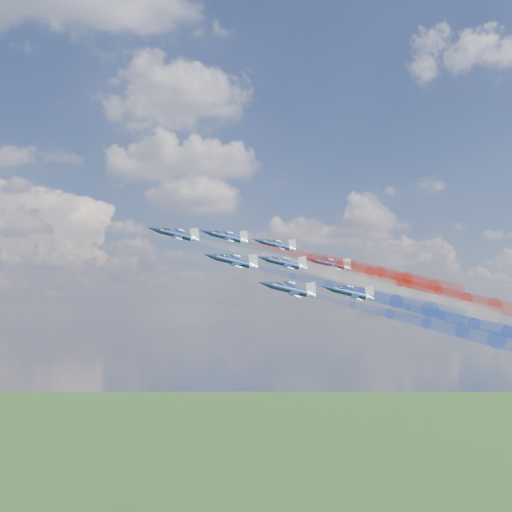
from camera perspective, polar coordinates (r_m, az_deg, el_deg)
name	(u,v)px	position (r m, az deg, el deg)	size (l,w,h in m)	color
jet_lead	(176,234)	(149.55, -7.19, 1.92)	(10.08, 12.60, 3.36)	black
trail_lead	(298,265)	(152.15, 3.78, -0.78)	(4.20, 48.48, 4.20)	white
jet_inner_left	(233,261)	(138.61, -2.06, -0.48)	(10.08, 12.60, 3.36)	black
trail_inner_left	(363,293)	(144.24, 9.49, -3.27)	(4.20, 48.48, 4.20)	blue
jet_inner_right	(226,237)	(158.72, -2.67, 1.72)	(10.08, 12.60, 3.36)	black
trail_inner_right	(340,265)	(163.41, 7.50, -0.81)	(4.20, 48.48, 4.20)	red
jet_outer_left	(289,290)	(129.94, 3.00, -3.01)	(10.08, 12.60, 3.36)	black
trail_outer_left	(426,323)	(138.46, 14.94, -5.76)	(4.20, 48.48, 4.20)	blue
jet_center_third	(284,263)	(149.20, 2.50, -0.63)	(10.08, 12.60, 3.36)	black
trail_center_third	(403,292)	(156.82, 13.01, -3.19)	(4.20, 48.48, 4.20)	white
jet_outer_right	(276,245)	(171.95, 1.80, 0.99)	(10.08, 12.60, 3.36)	black
trail_outer_right	(380,271)	(178.69, 11.02, -1.32)	(4.20, 48.48, 4.20)	red
jet_rear_left	(350,293)	(142.39, 8.35, -3.28)	(10.08, 12.60, 3.36)	black
trail_rear_left	(474,323)	(153.15, 18.91, -5.71)	(4.20, 48.48, 4.20)	blue
jet_rear_right	(330,264)	(164.28, 6.62, -0.74)	(10.08, 12.60, 3.36)	black
trail_rear_right	(438,291)	(173.62, 15.96, -3.04)	(4.20, 48.48, 4.20)	red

